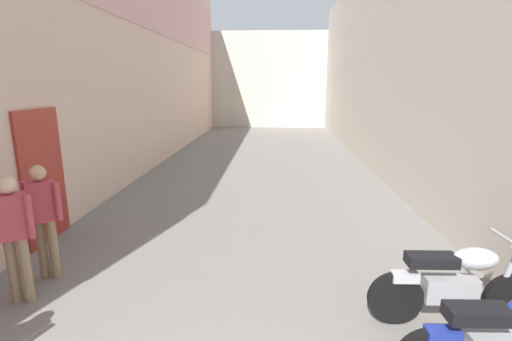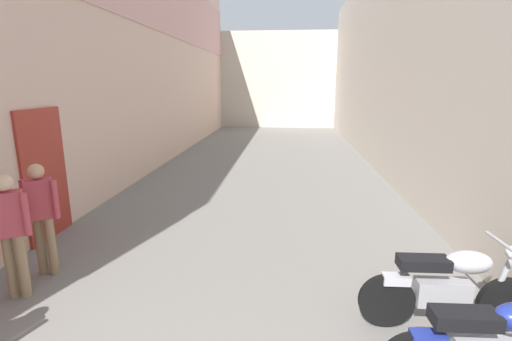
{
  "view_description": "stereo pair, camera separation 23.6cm",
  "coord_description": "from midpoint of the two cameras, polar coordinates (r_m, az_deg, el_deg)",
  "views": [
    {
      "loc": [
        0.47,
        -0.15,
        2.59
      ],
      "look_at": [
        0.09,
        6.85,
        0.95
      ],
      "focal_mm": 26.17,
      "sensor_mm": 36.0,
      "label": 1
    },
    {
      "loc": [
        0.71,
        -0.13,
        2.59
      ],
      "look_at": [
        0.09,
        6.85,
        0.95
      ],
      "focal_mm": 26.17,
      "sensor_mm": 36.0,
      "label": 2
    }
  ],
  "objects": [
    {
      "name": "ground_plane",
      "position": [
        9.75,
        1.38,
        -2.26
      ],
      "size": [
        38.48,
        38.48,
        0.0
      ],
      "primitive_type": "plane",
      "color": "slate"
    },
    {
      "name": "pedestrian_mid_alley",
      "position": [
        5.31,
        -32.34,
        -7.39
      ],
      "size": [
        0.52,
        0.36,
        1.57
      ],
      "color": "#8C7251",
      "rests_on": "ground"
    },
    {
      "name": "pedestrian_further_down",
      "position": [
        5.76,
        -28.95,
        -5.48
      ],
      "size": [
        0.52,
        0.37,
        1.57
      ],
      "color": "#8C7251",
      "rests_on": "ground"
    },
    {
      "name": "building_right",
      "position": [
        11.78,
        20.5,
        15.69
      ],
      "size": [
        0.45,
        22.48,
        6.55
      ],
      "color": "beige",
      "rests_on": "ground"
    },
    {
      "name": "building_far_end",
      "position": [
        23.62,
        3.71,
        13.6
      ],
      "size": [
        9.75,
        2.0,
        5.56
      ],
      "primitive_type": "cube",
      "color": "beige",
      "rests_on": "ground"
    },
    {
      "name": "motorcycle_fourth",
      "position": [
        4.67,
        28.72,
        -15.21
      ],
      "size": [
        1.85,
        0.58,
        1.04
      ],
      "color": "black",
      "rests_on": "ground"
    },
    {
      "name": "building_left",
      "position": [
        12.12,
        -15.86,
        18.21
      ],
      "size": [
        0.45,
        22.48,
        7.45
      ],
      "color": "beige",
      "rests_on": "ground"
    }
  ]
}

